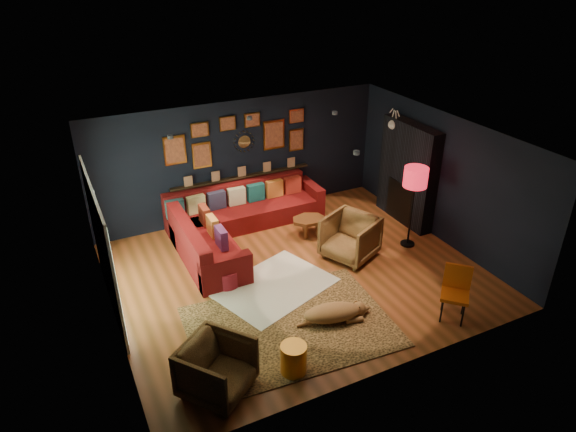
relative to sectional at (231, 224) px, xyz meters
name	(u,v)px	position (x,y,z in m)	size (l,w,h in m)	color
floor	(297,274)	(0.61, -1.81, -0.32)	(6.50, 6.50, 0.00)	brown
room_walls	(298,196)	(0.61, -1.81, 1.27)	(6.50, 6.50, 6.50)	black
sectional	(231,224)	(0.00, 0.00, 0.00)	(3.41, 2.69, 0.86)	maroon
ledge	(242,177)	(0.61, 0.87, 0.60)	(3.20, 0.12, 0.04)	black
gallery_wall	(239,138)	(0.60, 0.91, 1.48)	(3.15, 0.04, 1.02)	gold
sunburst_mirror	(244,142)	(0.71, 0.91, 1.38)	(0.47, 0.16, 0.47)	silver
fireplace	(407,177)	(3.71, -0.91, 0.70)	(0.31, 1.60, 2.20)	black
deer_head	(399,123)	(3.75, -0.41, 1.73)	(0.50, 0.28, 0.45)	white
sliding_door	(103,247)	(-2.60, -1.21, 0.78)	(0.06, 2.80, 2.20)	white
ceiling_spots	(278,129)	(0.61, -1.01, 2.24)	(3.30, 2.50, 0.06)	black
shag_rug	(274,286)	(0.05, -2.01, -0.31)	(1.99, 1.45, 0.03)	white
leopard_rug	(290,326)	(-0.17, -3.10, -0.31)	(3.18, 2.27, 0.02)	#B37C45
coffee_table	(309,221)	(1.49, -0.62, 0.00)	(0.78, 0.62, 0.36)	#552D13
pouf	(226,277)	(-0.69, -1.58, -0.14)	(0.47, 0.47, 0.31)	maroon
armchair_left	(217,367)	(-1.64, -3.86, 0.11)	(0.85, 0.79, 0.87)	#A56D37
armchair_right	(350,236)	(1.80, -1.72, 0.15)	(0.91, 0.85, 0.94)	#A56D37
gold_stool	(294,359)	(-0.56, -3.99, -0.09)	(0.38, 0.38, 0.47)	gold
orange_chair	(456,288)	(2.35, -4.00, 0.22)	(0.61, 0.61, 0.92)	black
floor_lamp	(415,181)	(3.11, -1.86, 1.10)	(0.47, 0.47, 1.69)	black
dog	(333,310)	(0.51, -3.27, -0.10)	(1.28, 0.63, 0.40)	#A1693F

